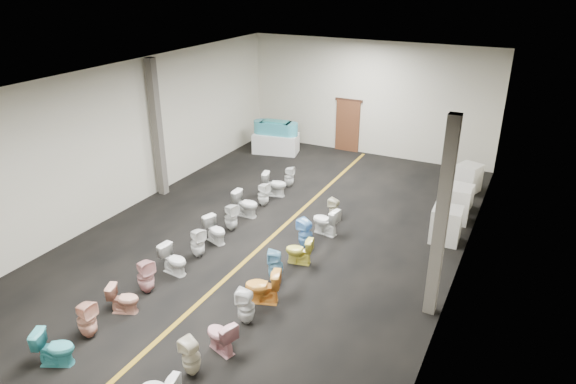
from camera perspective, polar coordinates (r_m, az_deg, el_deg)
name	(u,v)px	position (r m, az deg, el deg)	size (l,w,h in m)	color
floor	(273,236)	(14.67, -1.64, -4.88)	(16.00, 16.00, 0.00)	black
ceiling	(271,77)	(13.12, -1.87, 12.64)	(16.00, 16.00, 0.00)	black
wall_back	(369,99)	(20.82, 8.94, 10.19)	(10.00, 10.00, 0.00)	beige
wall_front	(0,339)	(8.47, -29.32, -14.08)	(10.00, 10.00, 0.00)	beige
wall_left	(129,136)	(16.59, -17.21, 5.94)	(16.00, 16.00, 0.00)	beige
wall_right	(466,196)	(12.32, 19.17, -0.43)	(16.00, 16.00, 0.00)	beige
aisle_stripe	(273,236)	(14.66, -1.64, -4.87)	(0.12, 15.60, 0.01)	#916915
back_door	(348,126)	(21.32, 6.64, 7.30)	(1.00, 0.10, 2.10)	#562D19
door_frame	(349,100)	(21.05, 6.78, 10.10)	(1.15, 0.08, 0.10)	#331C11
column_left	(157,129)	(17.13, -14.33, 6.81)	(0.25, 0.25, 4.50)	#59544C
column_right	(441,221)	(10.99, 16.66, -3.06)	(0.25, 0.25, 4.50)	#59544C
display_table	(276,143)	(21.11, -1.36, 5.44)	(1.80, 0.90, 0.80)	white
bathtub	(276,127)	(20.91, -1.38, 7.18)	(1.85, 0.82, 0.55)	teal
appliance_crate_a	(446,225)	(14.83, 17.15, -3.50)	(0.77, 0.77, 1.00)	beige
appliance_crate_b	(456,204)	(16.11, 18.14, -1.24)	(0.79, 0.79, 1.09)	silver
appliance_crate_c	(461,197)	(17.06, 18.64, -0.51)	(0.66, 0.66, 0.75)	silver
appliance_crate_d	(469,178)	(18.38, 19.44, 1.49)	(0.68, 0.68, 0.97)	silver
toilet_left_0	(55,348)	(11.12, -24.48, -15.47)	(0.42, 0.74, 0.76)	teal
toilet_left_1	(87,320)	(11.54, -21.46, -13.06)	(0.38, 0.39, 0.84)	#EDAC93
toilet_left_2	(124,299)	(12.06, -17.77, -11.23)	(0.38, 0.66, 0.68)	tan
toilet_left_3	(146,276)	(12.52, -15.53, -9.00)	(0.39, 0.40, 0.86)	#D99B9C
toilet_left_4	(174,260)	(13.11, -12.56, -7.36)	(0.42, 0.73, 0.75)	white
toilet_left_5	(198,243)	(13.68, -10.01, -5.58)	(0.37, 0.37, 0.81)	white
toilet_left_6	(216,230)	(14.32, -8.05, -4.21)	(0.41, 0.71, 0.73)	white
toilet_left_7	(231,217)	(14.88, -6.34, -2.81)	(0.37, 0.38, 0.82)	silver
toilet_left_8	(246,204)	(15.69, -4.70, -1.31)	(0.45, 0.79, 0.80)	silver
toilet_left_9	(263,194)	(16.33, -2.77, -0.27)	(0.35, 0.36, 0.77)	white
toilet_left_10	(275,184)	(17.05, -1.49, 0.88)	(0.45, 0.79, 0.81)	silver
toilet_left_11	(289,177)	(17.76, 0.13, 1.71)	(0.32, 0.33, 0.72)	white
toilet_right_2	(191,357)	(10.15, -10.72, -17.59)	(0.35, 0.36, 0.77)	beige
toilet_right_3	(221,336)	(10.57, -7.50, -15.53)	(0.41, 0.72, 0.73)	pink
toilet_right_4	(246,307)	(11.19, -4.68, -12.57)	(0.37, 0.38, 0.82)	silver
toilet_right_5	(263,287)	(11.77, -2.83, -10.46)	(0.46, 0.81, 0.82)	orange
toilet_right_6	(276,265)	(12.53, -1.38, -8.15)	(0.36, 0.37, 0.80)	#6BAACD
toilet_right_7	(299,251)	(13.22, 1.24, -6.54)	(0.40, 0.70, 0.71)	#E4D84E
toilet_right_8	(305,234)	(13.86, 1.95, -4.69)	(0.38, 0.39, 0.85)	#6EAEEC
toilet_right_9	(325,221)	(14.63, 4.17, -3.23)	(0.45, 0.79, 0.80)	white
toilet_right_10	(334,210)	(15.41, 5.18, -1.99)	(0.32, 0.33, 0.72)	beige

